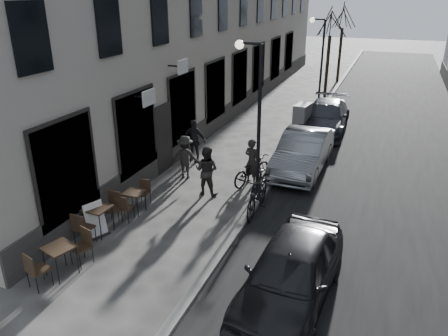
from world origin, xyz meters
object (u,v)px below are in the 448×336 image
Objects in this scene: utility_cabinet at (302,121)px; streetlamp_near at (254,104)px; car_far at (325,117)px; moped at (257,193)px; tree_far at (343,17)px; tree_near at (331,22)px; bicycle at (252,170)px; car_near at (291,273)px; bistro_set_c at (135,200)px; sign_board at (96,223)px; pedestrian_mid at (185,157)px; pedestrian_far at (194,141)px; car_mid at (303,152)px; bistro_set_a at (60,258)px; bistro_set_b at (98,218)px; streetlamp_far at (319,54)px; pedestrian_near at (207,170)px.

streetlamp_near is at bearing -84.03° from utility_cabinet.
car_far is 9.25m from moped.
tree_far is at bearing 93.51° from car_far.
tree_near is at bearing 90.50° from moped.
car_far reaches higher than bicycle.
car_near is 13.08m from car_far.
tree_near is at bearing 97.62° from car_far.
bistro_set_c is at bearing 160.09° from car_near.
pedestrian_mid is at bearing 107.31° from sign_board.
utility_cabinet is 0.36× the size of car_near.
bistro_set_c is at bearing 72.29° from bicycle.
car_near is at bearing -51.46° from pedestrian_far.
pedestrian_far reaches higher than moped.
bicycle is (-0.57, -5.90, -0.28)m from utility_cabinet.
moped is (0.47, -22.21, -4.01)m from tree_far.
utility_cabinet is 4.18m from car_mid.
moped reaches higher than bistro_set_c.
bistro_set_a is 0.38× the size of car_near.
pedestrian_mid reaches higher than bistro_set_b.
sign_board is 0.62× the size of pedestrian_mid.
sign_board is 0.46× the size of moped.
bistro_set_b is at bearing -144.34° from moped.
tree_far is 25.65m from bistro_set_b.
moped reaches higher than bicycle.
streetlamp_near is at bearing 53.92° from bistro_set_b.
bistro_set_b is 1.06× the size of utility_cabinet.
tree_far is at bearing 89.54° from streetlamp_far.
car_near is (3.93, -4.45, -0.11)m from pedestrian_near.
pedestrian_near is 0.34× the size of car_far.
sign_board reaches higher than bistro_set_a.
pedestrian_far is at bearing -3.35° from bicycle.
bistro_set_c is 3.83m from moped.
car_far is at bearing 91.21° from car_mid.
pedestrian_near is at bearing -127.93° from car_mid.
moped is (-0.63, -3.89, -0.11)m from car_mid.
bistro_set_c is 3.10m from pedestrian_mid.
car_mid reaches higher than bistro_set_a.
streetlamp_far is 12.84m from pedestrian_near.
tree_far is at bearing -70.72° from bicycle.
utility_cabinet is at bearing -128.86° from pedestrian_mid.
streetlamp_near is 5.07× the size of sign_board.
bistro_set_b reaches higher than bistro_set_a.
bistro_set_c is 0.83× the size of pedestrian_far.
bicycle is at bearing -91.05° from tree_far.
sign_board is at bearing -127.99° from streetlamp_near.
car_near is at bearing 16.32° from sign_board.
bistro_set_c is (-3.09, -17.62, -4.23)m from tree_near.
tree_far reaches higher than car_mid.
car_near is at bearing -63.69° from streetlamp_near.
streetlamp_near is 2.78m from pedestrian_near.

